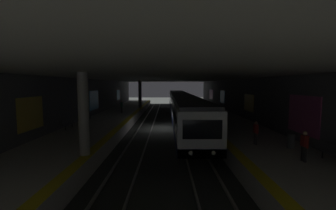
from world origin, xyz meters
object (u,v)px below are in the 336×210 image
bench_right_near (68,123)px  person_boarding (196,101)px  person_standing_far (304,145)px  person_waiting_near (122,106)px  person_walking_mid (256,132)px  trash_bin (291,141)px  metro_train (181,105)px  bench_left_mid (215,104)px  bench_left_near (334,152)px  backpack_on_floor (213,114)px  pillar_far (140,94)px  pillar_near (84,114)px  bench_right_mid (87,115)px

bench_right_near → person_boarding: (20.19, -14.01, 0.39)m
person_standing_far → person_boarding: size_ratio=0.92×
person_standing_far → person_waiting_near: bearing=34.2°
person_walking_mid → person_standing_far: 3.42m
person_walking_mid → trash_bin: 2.05m
metro_train → bench_left_mid: 10.05m
metro_train → bench_left_near: size_ratio=21.72×
backpack_on_floor → person_walking_mid: bearing=179.7°
pillar_far → bench_left_mid: size_ratio=2.68×
person_waiting_near → person_standing_far: 23.42m
pillar_near → metro_train: size_ratio=0.12×
pillar_far → bench_right_near: bearing=167.0°
person_walking_mid → person_boarding: bearing=1.1°
bench_right_mid → person_waiting_near: 6.74m
bench_right_mid → person_boarding: person_boarding is taller
metro_train → pillar_far: bearing=44.5°
pillar_near → backpack_on_floor: 18.96m
pillar_near → person_walking_mid: pillar_near is taller
pillar_near → person_standing_far: size_ratio=2.93×
pillar_near → trash_bin: 12.35m
bench_left_mid → backpack_on_floor: (-10.77, 2.50, -0.32)m
bench_right_mid → person_boarding: 20.87m
person_waiting_near → person_walking_mid: (-16.17, -11.99, -0.11)m
pillar_near → person_waiting_near: (18.25, 1.67, -1.35)m
bench_left_near → backpack_on_floor: bearing=8.4°
pillar_far → bench_left_near: 29.68m
person_walking_mid → backpack_on_floor: 13.66m
pillar_near → person_boarding: pillar_near is taller
pillar_far → person_walking_mid: (-23.30, -10.31, -1.46)m
person_walking_mid → person_boarding: person_boarding is taller
person_boarding → metro_train: bearing=159.5°
bench_left_mid → pillar_far: bearing=94.9°
person_walking_mid → person_standing_far: person_standing_far is taller
bench_right_near → backpack_on_floor: (8.46, -14.57, -0.32)m
bench_left_mid → person_walking_mid: person_walking_mid is taller
pillar_near → bench_left_mid: pillar_near is taller
bench_right_near → person_boarding: 24.58m
pillar_near → backpack_on_floor: pillar_near is taller
pillar_far → person_standing_far: pillar_far is taller
pillar_far → trash_bin: size_ratio=5.35×
bench_left_mid → backpack_on_floor: size_ratio=4.25×
bench_left_mid → trash_bin: bench_left_mid is taller
pillar_near → bench_right_mid: (12.01, 4.18, -1.75)m
backpack_on_floor → trash_bin: 14.58m
metro_train → bench_left_mid: metro_train is taller
metro_train → trash_bin: size_ratio=43.43×
pillar_near → person_standing_far: bearing=-95.6°
bench_right_mid → person_walking_mid: (-9.92, -14.50, 0.29)m
bench_left_near → person_walking_mid: person_walking_mid is taller
pillar_near → person_walking_mid: bearing=-78.6°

